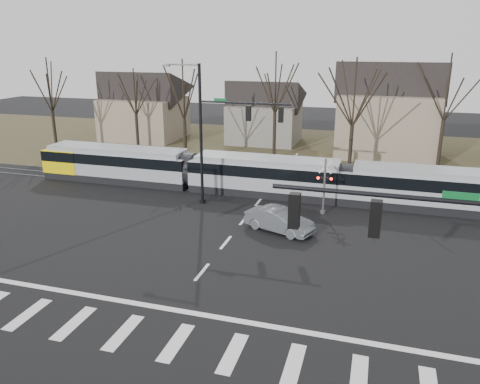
# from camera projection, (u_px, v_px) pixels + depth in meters

# --- Properties ---
(ground) EXTENTS (140.00, 140.00, 0.00)m
(ground) POSITION_uv_depth(u_px,v_px,m) (187.00, 290.00, 22.86)
(ground) COLOR black
(grass_verge) EXTENTS (140.00, 28.00, 0.01)m
(grass_verge) POSITION_uv_depth(u_px,v_px,m) (299.00, 151.00, 52.05)
(grass_verge) COLOR #38331E
(grass_verge) RESTS_ON ground
(crosswalk) EXTENTS (27.00, 2.60, 0.01)m
(crosswalk) POSITION_uv_depth(u_px,v_px,m) (149.00, 337.00, 19.21)
(crosswalk) COLOR silver
(crosswalk) RESTS_ON ground
(stop_line) EXTENTS (28.00, 0.35, 0.01)m
(stop_line) POSITION_uv_depth(u_px,v_px,m) (172.00, 309.00, 21.22)
(stop_line) COLOR silver
(stop_line) RESTS_ON ground
(lane_dashes) EXTENTS (0.18, 30.00, 0.01)m
(lane_dashes) POSITION_uv_depth(u_px,v_px,m) (265.00, 194.00, 37.46)
(lane_dashes) COLOR silver
(lane_dashes) RESTS_ON ground
(rail_pair) EXTENTS (90.00, 1.52, 0.06)m
(rail_pair) POSITION_uv_depth(u_px,v_px,m) (264.00, 194.00, 37.27)
(rail_pair) COLOR #59595E
(rail_pair) RESTS_ON ground
(tram) EXTENTS (39.44, 2.93, 2.99)m
(tram) POSITION_uv_depth(u_px,v_px,m) (264.00, 174.00, 36.98)
(tram) COLOR gray
(tram) RESTS_ON ground
(sedan) EXTENTS (4.55, 5.58, 1.50)m
(sedan) POSITION_uv_depth(u_px,v_px,m) (279.00, 220.00, 29.84)
(sedan) COLOR #55595D
(sedan) RESTS_ON ground
(signal_pole_near_right) EXTENTS (6.72, 0.44, 8.00)m
(signal_pole_near_right) POSITION_uv_depth(u_px,v_px,m) (432.00, 283.00, 13.05)
(signal_pole_near_right) COLOR black
(signal_pole_near_right) RESTS_ON ground
(signal_pole_far) EXTENTS (9.28, 0.44, 10.20)m
(signal_pole_far) POSITION_uv_depth(u_px,v_px,m) (222.00, 129.00, 33.18)
(signal_pole_far) COLOR black
(signal_pole_far) RESTS_ON ground
(rail_crossing_signal) EXTENTS (1.08, 0.36, 4.00)m
(rail_crossing_signal) POSITION_uv_depth(u_px,v_px,m) (324.00, 188.00, 32.59)
(rail_crossing_signal) COLOR #59595B
(rail_crossing_signal) RESTS_ON ground
(tree_row) EXTENTS (59.20, 7.20, 10.00)m
(tree_row) POSITION_uv_depth(u_px,v_px,m) (311.00, 115.00, 44.51)
(tree_row) COLOR black
(tree_row) RESTS_ON ground
(house_a) EXTENTS (9.72, 8.64, 8.60)m
(house_a) POSITION_uv_depth(u_px,v_px,m) (144.00, 103.00, 57.99)
(house_a) COLOR gray
(house_a) RESTS_ON ground
(house_b) EXTENTS (8.64, 7.56, 7.65)m
(house_b) POSITION_uv_depth(u_px,v_px,m) (265.00, 109.00, 55.86)
(house_b) COLOR slate
(house_b) RESTS_ON ground
(house_c) EXTENTS (10.80, 8.64, 10.10)m
(house_c) POSITION_uv_depth(u_px,v_px,m) (388.00, 106.00, 48.91)
(house_c) COLOR gray
(house_c) RESTS_ON ground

